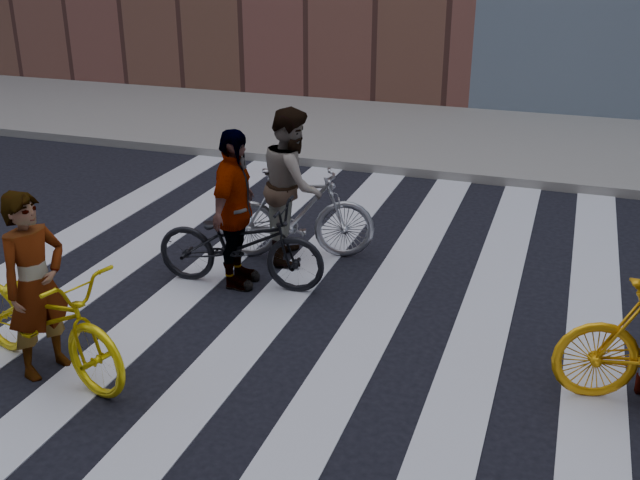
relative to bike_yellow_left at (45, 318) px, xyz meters
The scene contains 9 objects.
ground 2.84m from the bike_yellow_left, 44.19° to the left, with size 100.00×100.00×0.00m, color black.
sidewalk_far 9.66m from the bike_yellow_left, 78.05° to the left, with size 100.00×5.00×0.15m, color slate.
zebra_crosswalk 2.84m from the bike_yellow_left, 44.19° to the left, with size 8.25×10.00×0.01m.
bike_yellow_left is the anchor object (origin of this frame).
bike_silver_mid 3.43m from the bike_yellow_left, 69.38° to the left, with size 0.54×1.91×1.15m, color #95969E.
bike_dark_rear 2.41m from the bike_yellow_left, 68.32° to the left, with size 0.68×1.96×1.03m, color black.
rider_left 0.33m from the bike_yellow_left, behind, with size 0.64×0.42×1.74m, color slate.
rider_mid 3.44m from the bike_yellow_left, 70.17° to the left, with size 0.92×0.71×1.89m, color slate.
rider_rear 2.42m from the bike_yellow_left, 69.43° to the left, with size 1.07×0.45×1.83m, color slate.
Camera 1 is at (2.29, -6.77, 3.75)m, focal length 42.00 mm.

